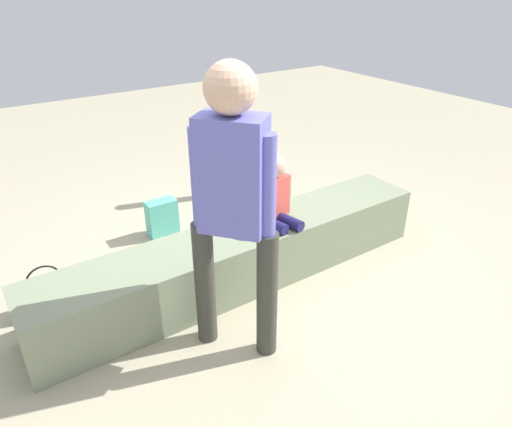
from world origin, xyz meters
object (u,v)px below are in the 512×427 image
at_px(child_seated, 274,193).
at_px(water_bottle_near_gift, 201,227).
at_px(cake_plate, 247,229).
at_px(gift_bag, 162,218).
at_px(party_cup_red, 177,253).
at_px(cake_box_white, 275,212).
at_px(adult_standing, 233,194).
at_px(handbag_black_leather, 47,294).

xyz_separation_m(child_seated, water_bottle_near_gift, (-0.20, 0.71, -0.52)).
bearing_deg(cake_plate, gift_bag, 102.46).
xyz_separation_m(party_cup_red, cake_box_white, (1.00, 0.12, 0.01)).
height_order(adult_standing, handbag_black_leather, adult_standing).
height_order(party_cup_red, handbag_black_leather, handbag_black_leather).
bearing_deg(party_cup_red, adult_standing, -95.78).
bearing_deg(gift_bag, cake_box_white, -16.62).
bearing_deg(party_cup_red, water_bottle_near_gift, 31.80).
distance_m(adult_standing, handbag_black_leather, 1.50).
xyz_separation_m(water_bottle_near_gift, cake_box_white, (0.69, -0.07, -0.03)).
height_order(adult_standing, water_bottle_near_gift, adult_standing).
distance_m(gift_bag, handbag_black_leather, 1.11).
bearing_deg(cake_box_white, child_seated, -127.38).
bearing_deg(adult_standing, cake_plate, 50.80).
height_order(gift_bag, handbag_black_leather, gift_bag).
bearing_deg(party_cup_red, cake_box_white, 6.73).
bearing_deg(handbag_black_leather, party_cup_red, 5.17).
xyz_separation_m(child_seated, gift_bag, (-0.44, 0.91, -0.46)).
relative_size(cake_plate, party_cup_red, 2.20).
relative_size(water_bottle_near_gift, handbag_black_leather, 0.59).
bearing_deg(child_seated, cake_box_white, 52.62).
bearing_deg(gift_bag, adult_standing, -96.92).
distance_m(child_seated, cake_box_white, 0.98).
bearing_deg(water_bottle_near_gift, gift_bag, 138.99).
relative_size(gift_bag, party_cup_red, 3.45).
relative_size(child_seated, water_bottle_near_gift, 2.47).
distance_m(gift_bag, party_cup_red, 0.41).
distance_m(cake_plate, gift_bag, 1.00).
xyz_separation_m(party_cup_red, handbag_black_leather, (-0.93, -0.08, 0.07)).
xyz_separation_m(adult_standing, cake_box_white, (1.10, 1.12, -0.90)).
height_order(water_bottle_near_gift, cake_box_white, water_bottle_near_gift).
relative_size(adult_standing, gift_bag, 4.52).
relative_size(child_seated, adult_standing, 0.30).
xyz_separation_m(adult_standing, handbag_black_leather, (-0.83, 0.92, -0.84)).
distance_m(adult_standing, cake_box_white, 1.81).
bearing_deg(cake_plate, handbag_black_leather, 159.06).
height_order(cake_box_white, handbag_black_leather, handbag_black_leather).
height_order(party_cup_red, cake_box_white, cake_box_white).
xyz_separation_m(cake_plate, gift_bag, (-0.21, 0.94, -0.27)).
bearing_deg(water_bottle_near_gift, handbag_black_leather, -167.51).
xyz_separation_m(adult_standing, party_cup_red, (0.10, 1.01, -0.91)).
height_order(water_bottle_near_gift, party_cup_red, water_bottle_near_gift).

